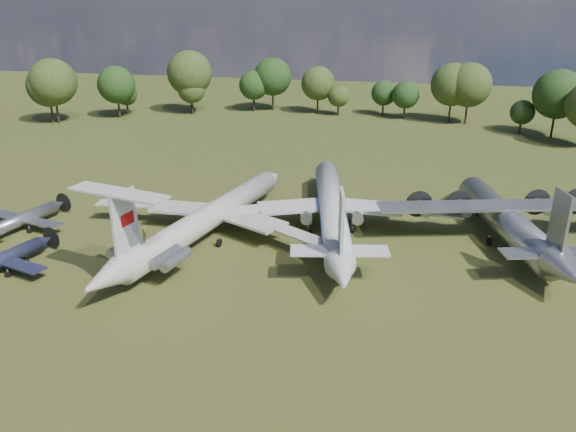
% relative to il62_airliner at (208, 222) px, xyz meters
% --- Properties ---
extents(ground, '(300.00, 300.00, 0.00)m').
position_rel_il62_airliner_xyz_m(ground, '(1.25, -2.61, -2.29)').
color(ground, '#284416').
rests_on(ground, ground).
extents(il62_airliner, '(45.39, 53.46, 4.57)m').
position_rel_il62_airliner_xyz_m(il62_airliner, '(0.00, 0.00, 0.00)').
color(il62_airliner, beige).
rests_on(il62_airliner, ground).
extents(tu104_jet, '(44.26, 53.73, 4.78)m').
position_rel_il62_airliner_xyz_m(tu104_jet, '(15.59, 6.38, 0.10)').
color(tu104_jet, silver).
rests_on(tu104_jet, ground).
extents(an12_transport, '(41.47, 44.27, 4.88)m').
position_rel_il62_airliner_xyz_m(an12_transport, '(38.44, 6.91, 0.16)').
color(an12_transport, '#AAACB2').
rests_on(an12_transport, ground).
extents(small_prop_west, '(16.36, 19.44, 2.46)m').
position_rel_il62_airliner_xyz_m(small_prop_west, '(-20.37, -14.67, -1.06)').
color(small_prop_west, black).
rests_on(small_prop_west, ground).
extents(small_prop_northwest, '(15.98, 19.25, 2.46)m').
position_rel_il62_airliner_xyz_m(small_prop_northwest, '(-26.02, -2.76, -1.06)').
color(small_prop_northwest, '#929499').
rests_on(small_prop_northwest, ground).
extents(person_on_il62, '(0.82, 0.77, 1.89)m').
position_rel_il62_airliner_xyz_m(person_on_il62, '(-2.87, -12.47, 3.23)').
color(person_on_il62, '#9B834E').
rests_on(person_on_il62, il62_airliner).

